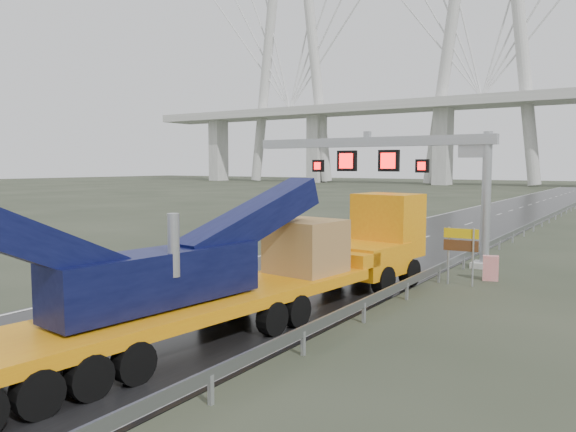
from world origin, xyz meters
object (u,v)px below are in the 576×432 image
Objects in this scene: sign_gantry at (401,162)px; heavy_haul_truck at (283,262)px; striped_barrier at (491,268)px; exit_sign_pair at (461,245)px.

sign_gantry is 14.10m from heavy_haul_truck.
exit_sign_pair is at bearing -131.32° from striped_barrier.
striped_barrier is (5.90, -3.22, -5.02)m from sign_gantry.
exit_sign_pair is at bearing -45.36° from sign_gantry.
heavy_haul_truck is 11.52m from striped_barrier.
striped_barrier is at bearing 71.10° from heavy_haul_truck.
heavy_haul_truck is at bearing -85.68° from sign_gantry.
heavy_haul_truck is 9.39m from exit_sign_pair.
heavy_haul_truck is 18.04× the size of striped_barrier.
striped_barrier is (0.90, 1.84, -1.26)m from exit_sign_pair.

